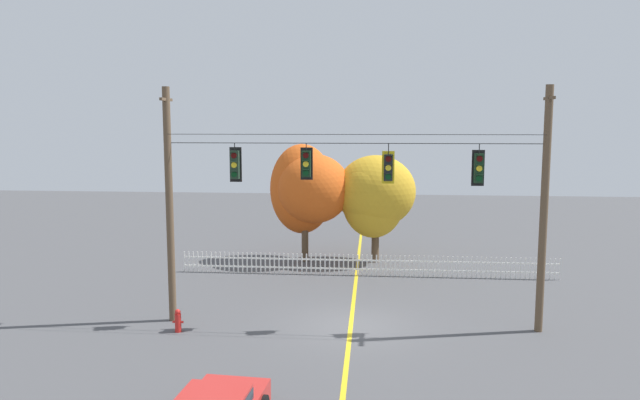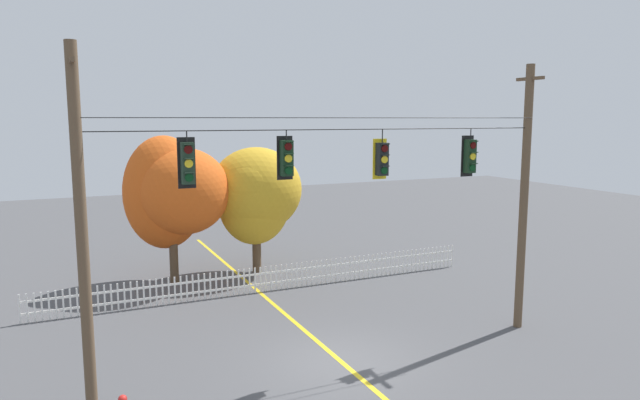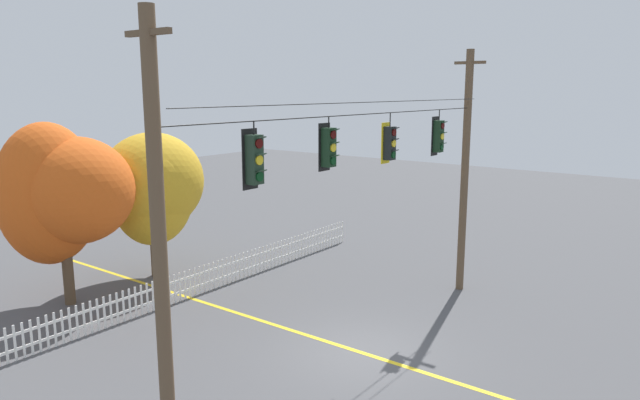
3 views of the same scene
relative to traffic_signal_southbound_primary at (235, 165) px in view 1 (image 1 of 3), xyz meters
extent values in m
plane|color=#4C4C4F|center=(4.14, -0.01, -5.77)|extent=(80.00, 80.00, 0.00)
cube|color=gold|center=(4.14, -0.01, -5.77)|extent=(0.16, 36.00, 0.01)
cylinder|color=brown|center=(-2.43, -0.01, -1.52)|extent=(0.27, 0.27, 8.51)
cylinder|color=brown|center=(10.70, -0.01, -1.52)|extent=(0.27, 0.27, 8.51)
cube|color=brown|center=(-2.43, -0.01, 2.29)|extent=(0.10, 1.10, 0.10)
cube|color=brown|center=(10.70, -0.01, 2.29)|extent=(0.10, 1.10, 0.10)
cylinder|color=black|center=(4.14, -0.01, 0.77)|extent=(12.93, 0.02, 0.02)
cylinder|color=black|center=(4.14, -0.26, 1.08)|extent=(12.93, 0.02, 0.02)
cylinder|color=black|center=(0.00, -0.01, 0.63)|extent=(0.03, 0.03, 0.27)
cube|color=black|center=(0.00, 0.12, 0.00)|extent=(0.43, 0.02, 1.24)
cube|color=#1E3323|center=(0.00, -0.01, 0.00)|extent=(0.30, 0.24, 1.00)
cylinder|color=#410706|center=(0.00, -0.14, 0.33)|extent=(0.20, 0.03, 0.20)
cube|color=#1E3323|center=(0.00, -0.19, 0.44)|extent=(0.22, 0.12, 0.06)
cylinder|color=yellow|center=(0.00, -0.14, 0.00)|extent=(0.20, 0.03, 0.20)
cube|color=#1E3323|center=(0.00, -0.19, 0.11)|extent=(0.22, 0.12, 0.06)
cylinder|color=#073513|center=(0.00, -0.14, -0.34)|extent=(0.20, 0.03, 0.20)
cube|color=#1E3323|center=(0.00, -0.19, -0.22)|extent=(0.22, 0.12, 0.06)
cylinder|color=black|center=(2.54, -0.01, 0.63)|extent=(0.03, 0.03, 0.26)
cube|color=black|center=(2.54, 0.12, 0.04)|extent=(0.43, 0.02, 1.14)
cube|color=black|center=(2.54, -0.01, 0.04)|extent=(0.30, 0.24, 0.92)
cylinder|color=#410706|center=(2.54, -0.14, 0.35)|extent=(0.20, 0.03, 0.20)
cube|color=black|center=(2.54, -0.19, 0.46)|extent=(0.22, 0.12, 0.06)
cylinder|color=yellow|center=(2.54, -0.14, 0.04)|extent=(0.20, 0.03, 0.20)
cube|color=black|center=(2.54, -0.19, 0.16)|extent=(0.22, 0.12, 0.06)
cylinder|color=#073513|center=(2.54, -0.14, -0.26)|extent=(0.20, 0.03, 0.20)
cube|color=black|center=(2.54, -0.19, -0.15)|extent=(0.22, 0.12, 0.06)
cylinder|color=black|center=(5.40, -0.01, 0.58)|extent=(0.03, 0.03, 0.38)
cube|color=yellow|center=(5.40, 0.12, -0.07)|extent=(0.43, 0.02, 1.13)
cube|color=black|center=(5.40, -0.01, -0.07)|extent=(0.30, 0.24, 0.91)
cylinder|color=#410706|center=(5.40, -0.14, 0.24)|extent=(0.20, 0.03, 0.20)
cube|color=black|center=(5.40, -0.19, 0.35)|extent=(0.22, 0.12, 0.06)
cylinder|color=yellow|center=(5.40, -0.14, -0.07)|extent=(0.20, 0.03, 0.20)
cube|color=black|center=(5.40, -0.19, 0.05)|extent=(0.22, 0.12, 0.06)
cylinder|color=#073513|center=(5.40, -0.14, -0.37)|extent=(0.20, 0.03, 0.20)
cube|color=black|center=(5.40, -0.19, -0.26)|extent=(0.22, 0.12, 0.06)
cylinder|color=black|center=(8.47, -0.01, 0.60)|extent=(0.03, 0.03, 0.34)
cube|color=black|center=(8.47, 0.12, -0.07)|extent=(0.43, 0.02, 1.24)
cube|color=black|center=(8.47, -0.01, -0.07)|extent=(0.30, 0.24, 1.00)
cylinder|color=#410706|center=(8.47, -0.14, 0.26)|extent=(0.20, 0.03, 0.20)
cube|color=black|center=(8.47, -0.19, 0.38)|extent=(0.22, 0.12, 0.06)
cylinder|color=yellow|center=(8.47, -0.14, -0.07)|extent=(0.20, 0.03, 0.20)
cube|color=black|center=(8.47, -0.19, 0.04)|extent=(0.22, 0.12, 0.06)
cylinder|color=#073513|center=(8.47, -0.14, -0.40)|extent=(0.20, 0.03, 0.20)
cube|color=black|center=(8.47, -0.19, -0.29)|extent=(0.22, 0.12, 0.06)
cube|color=white|center=(-4.28, 7.15, -5.26)|extent=(0.06, 0.04, 1.02)
cube|color=white|center=(-4.06, 7.15, -5.26)|extent=(0.06, 0.04, 1.02)
cube|color=white|center=(-3.83, 7.15, -5.26)|extent=(0.06, 0.04, 1.02)
cube|color=white|center=(-3.61, 7.15, -5.26)|extent=(0.06, 0.04, 1.02)
cube|color=white|center=(-3.39, 7.15, -5.26)|extent=(0.06, 0.04, 1.02)
cube|color=white|center=(-3.16, 7.15, -5.26)|extent=(0.06, 0.04, 1.02)
cube|color=white|center=(-2.94, 7.15, -5.26)|extent=(0.06, 0.04, 1.02)
cube|color=white|center=(-2.72, 7.15, -5.26)|extent=(0.06, 0.04, 1.02)
cube|color=white|center=(-2.50, 7.15, -5.26)|extent=(0.06, 0.04, 1.02)
cube|color=white|center=(-2.27, 7.15, -5.26)|extent=(0.06, 0.04, 1.02)
cube|color=white|center=(-2.05, 7.15, -5.26)|extent=(0.06, 0.04, 1.02)
cube|color=white|center=(-1.83, 7.15, -5.26)|extent=(0.06, 0.04, 1.02)
cube|color=white|center=(-1.60, 7.15, -5.26)|extent=(0.06, 0.04, 1.02)
cube|color=white|center=(-1.38, 7.15, -5.26)|extent=(0.06, 0.04, 1.02)
cube|color=white|center=(-1.16, 7.15, -5.26)|extent=(0.06, 0.04, 1.02)
cube|color=white|center=(-0.93, 7.15, -5.26)|extent=(0.06, 0.04, 1.02)
cube|color=white|center=(-0.71, 7.15, -5.26)|extent=(0.06, 0.04, 1.02)
cube|color=white|center=(-0.49, 7.15, -5.26)|extent=(0.06, 0.04, 1.02)
cube|color=white|center=(-0.27, 7.15, -5.26)|extent=(0.06, 0.04, 1.02)
cube|color=white|center=(-0.04, 7.15, -5.26)|extent=(0.06, 0.04, 1.02)
cube|color=white|center=(0.18, 7.15, -5.26)|extent=(0.06, 0.04, 1.02)
cube|color=white|center=(0.40, 7.15, -5.26)|extent=(0.06, 0.04, 1.02)
cube|color=white|center=(0.63, 7.15, -5.26)|extent=(0.06, 0.04, 1.02)
cube|color=white|center=(0.85, 7.15, -5.26)|extent=(0.06, 0.04, 1.02)
cube|color=white|center=(1.07, 7.15, -5.26)|extent=(0.06, 0.04, 1.02)
cube|color=white|center=(1.29, 7.15, -5.26)|extent=(0.06, 0.04, 1.02)
cube|color=white|center=(1.52, 7.15, -5.26)|extent=(0.06, 0.04, 1.02)
cube|color=white|center=(1.74, 7.15, -5.26)|extent=(0.06, 0.04, 1.02)
cube|color=white|center=(1.96, 7.15, -5.26)|extent=(0.06, 0.04, 1.02)
cube|color=white|center=(2.19, 7.15, -5.26)|extent=(0.06, 0.04, 1.02)
cube|color=white|center=(2.41, 7.15, -5.26)|extent=(0.06, 0.04, 1.02)
cube|color=white|center=(2.63, 7.15, -5.26)|extent=(0.06, 0.04, 1.02)
cube|color=white|center=(2.85, 7.15, -5.26)|extent=(0.06, 0.04, 1.02)
cube|color=white|center=(3.08, 7.15, -5.26)|extent=(0.06, 0.04, 1.02)
cube|color=white|center=(3.30, 7.15, -5.26)|extent=(0.06, 0.04, 1.02)
cube|color=white|center=(3.52, 7.15, -5.26)|extent=(0.06, 0.04, 1.02)
cube|color=white|center=(3.75, 7.15, -5.26)|extent=(0.06, 0.04, 1.02)
cube|color=white|center=(3.97, 7.15, -5.26)|extent=(0.06, 0.04, 1.02)
cube|color=white|center=(4.19, 7.15, -5.26)|extent=(0.06, 0.04, 1.02)
cube|color=white|center=(4.41, 7.15, -5.26)|extent=(0.06, 0.04, 1.02)
cube|color=white|center=(4.64, 7.15, -5.26)|extent=(0.06, 0.04, 1.02)
cube|color=white|center=(4.86, 7.15, -5.26)|extent=(0.06, 0.04, 1.02)
cube|color=white|center=(5.08, 7.15, -5.26)|extent=(0.06, 0.04, 1.02)
cube|color=white|center=(5.31, 7.15, -5.26)|extent=(0.06, 0.04, 1.02)
cube|color=white|center=(5.53, 7.15, -5.26)|extent=(0.06, 0.04, 1.02)
cube|color=white|center=(5.75, 7.15, -5.26)|extent=(0.06, 0.04, 1.02)
cube|color=white|center=(5.97, 7.15, -5.26)|extent=(0.06, 0.04, 1.02)
cube|color=white|center=(6.20, 7.15, -5.26)|extent=(0.06, 0.04, 1.02)
cube|color=white|center=(6.42, 7.15, -5.26)|extent=(0.06, 0.04, 1.02)
cube|color=white|center=(6.64, 7.15, -5.26)|extent=(0.06, 0.04, 1.02)
cube|color=white|center=(6.87, 7.15, -5.26)|extent=(0.06, 0.04, 1.02)
cube|color=white|center=(7.09, 7.15, -5.26)|extent=(0.06, 0.04, 1.02)
cube|color=white|center=(7.31, 7.15, -5.26)|extent=(0.06, 0.04, 1.02)
cube|color=white|center=(7.53, 7.15, -5.26)|extent=(0.06, 0.04, 1.02)
cube|color=white|center=(7.76, 7.15, -5.26)|extent=(0.06, 0.04, 1.02)
cube|color=white|center=(7.98, 7.15, -5.26)|extent=(0.06, 0.04, 1.02)
cube|color=white|center=(8.20, 7.15, -5.26)|extent=(0.06, 0.04, 1.02)
cube|color=white|center=(8.43, 7.15, -5.26)|extent=(0.06, 0.04, 1.02)
cube|color=white|center=(8.65, 7.15, -5.26)|extent=(0.06, 0.04, 1.02)
cube|color=white|center=(8.87, 7.15, -5.26)|extent=(0.06, 0.04, 1.02)
cube|color=white|center=(9.09, 7.15, -5.26)|extent=(0.06, 0.04, 1.02)
cube|color=white|center=(9.32, 7.15, -5.26)|extent=(0.06, 0.04, 1.02)
cube|color=white|center=(9.54, 7.15, -5.26)|extent=(0.06, 0.04, 1.02)
cube|color=white|center=(9.76, 7.15, -5.26)|extent=(0.06, 0.04, 1.02)
cube|color=white|center=(9.99, 7.15, -5.26)|extent=(0.06, 0.04, 1.02)
cube|color=white|center=(10.21, 7.15, -5.26)|extent=(0.06, 0.04, 1.02)
cube|color=white|center=(10.43, 7.15, -5.26)|extent=(0.06, 0.04, 1.02)
cube|color=white|center=(10.65, 7.15, -5.26)|extent=(0.06, 0.04, 1.02)
cube|color=white|center=(10.88, 7.15, -5.26)|extent=(0.06, 0.04, 1.02)
cube|color=white|center=(11.10, 7.15, -5.26)|extent=(0.06, 0.04, 1.02)
cube|color=white|center=(11.32, 7.15, -5.26)|extent=(0.06, 0.04, 1.02)
cube|color=white|center=(11.55, 7.15, -5.26)|extent=(0.06, 0.04, 1.02)
cube|color=white|center=(11.77, 7.15, -5.26)|extent=(0.06, 0.04, 1.02)
cube|color=white|center=(11.99, 7.15, -5.26)|extent=(0.06, 0.04, 1.02)
cube|color=white|center=(12.21, 7.15, -5.26)|extent=(0.06, 0.04, 1.02)
cube|color=white|center=(12.44, 7.15, -5.26)|extent=(0.06, 0.04, 1.02)
cube|color=white|center=(12.66, 7.15, -5.26)|extent=(0.06, 0.04, 1.02)
cube|color=white|center=(12.88, 7.15, -5.26)|extent=(0.06, 0.04, 1.02)
cube|color=white|center=(13.11, 7.15, -5.26)|extent=(0.06, 0.04, 1.02)
cube|color=white|center=(13.33, 7.15, -5.26)|extent=(0.06, 0.04, 1.02)
cube|color=white|center=(13.55, 7.15, -5.26)|extent=(0.06, 0.04, 1.02)
cube|color=white|center=(4.64, 7.18, -5.47)|extent=(17.83, 0.03, 0.08)
cube|color=white|center=(4.64, 7.18, -5.04)|extent=(17.83, 0.03, 0.08)
cylinder|color=brown|center=(1.35, 9.96, -4.59)|extent=(0.36, 0.36, 2.36)
ellipsoid|color=#DB5619|center=(1.15, 10.38, -1.99)|extent=(3.38, 2.82, 4.73)
ellipsoid|color=#DB5619|center=(1.84, 9.85, -1.92)|extent=(3.79, 3.70, 3.59)
cylinder|color=brown|center=(5.03, 10.10, -4.70)|extent=(0.39, 0.39, 2.13)
ellipsoid|color=gold|center=(4.90, 9.90, -2.49)|extent=(3.23, 2.69, 3.90)
ellipsoid|color=gold|center=(5.02, 10.03, -2.05)|extent=(4.11, 3.42, 3.75)
ellipsoid|color=gold|center=(4.79, 9.78, -1.88)|extent=(3.28, 2.86, 2.87)
cube|color=white|center=(0.98, -6.25, -5.22)|extent=(0.20, 0.06, 0.10)
cube|color=white|center=(1.93, -6.32, -5.22)|extent=(0.20, 0.06, 0.10)
cylinder|color=red|center=(-1.84, -1.20, -5.45)|extent=(0.22, 0.22, 0.65)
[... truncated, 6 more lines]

